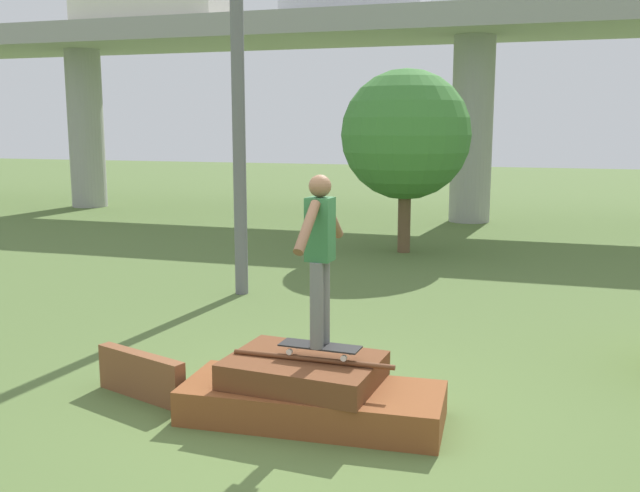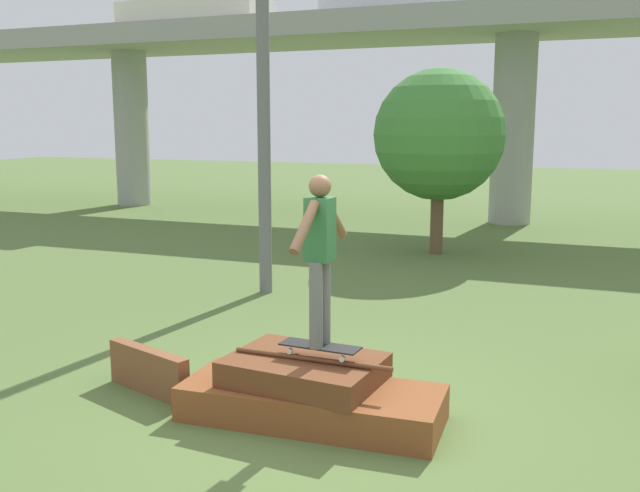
{
  "view_description": "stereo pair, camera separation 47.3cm",
  "coord_description": "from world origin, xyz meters",
  "px_view_note": "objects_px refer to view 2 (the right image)",
  "views": [
    {
      "loc": [
        1.88,
        -5.77,
        2.63
      ],
      "look_at": [
        0.05,
        0.08,
        1.58
      ],
      "focal_mm": 40.0,
      "sensor_mm": 36.0,
      "label": 1
    },
    {
      "loc": [
        2.32,
        -5.62,
        2.63
      ],
      "look_at": [
        0.05,
        0.08,
        1.58
      ],
      "focal_mm": 40.0,
      "sensor_mm": 36.0,
      "label": 2
    }
  ],
  "objects_px": {
    "skater": "(320,249)",
    "utility_pole": "(263,43)",
    "car_on_overpass_mid": "(193,6)",
    "skateboard": "(320,347)",
    "tree_behind_left": "(439,135)"
  },
  "relations": [
    {
      "from": "skater",
      "to": "car_on_overpass_mid",
      "type": "xyz_separation_m",
      "value": [
        -9.48,
        13.49,
        4.56
      ]
    },
    {
      "from": "skateboard",
      "to": "skater",
      "type": "xyz_separation_m",
      "value": [
        -0.0,
        0.0,
        0.89
      ]
    },
    {
      "from": "skateboard",
      "to": "utility_pole",
      "type": "height_order",
      "value": "utility_pole"
    },
    {
      "from": "skater",
      "to": "tree_behind_left",
      "type": "xyz_separation_m",
      "value": [
        -0.86,
        8.62,
        0.86
      ]
    },
    {
      "from": "skater",
      "to": "car_on_overpass_mid",
      "type": "distance_m",
      "value": 17.11
    },
    {
      "from": "car_on_overpass_mid",
      "to": "tree_behind_left",
      "type": "distance_m",
      "value": 10.57
    },
    {
      "from": "skater",
      "to": "utility_pole",
      "type": "height_order",
      "value": "utility_pole"
    },
    {
      "from": "skateboard",
      "to": "utility_pole",
      "type": "bearing_deg",
      "value": 121.71
    },
    {
      "from": "utility_pole",
      "to": "tree_behind_left",
      "type": "relative_size",
      "value": 1.98
    },
    {
      "from": "car_on_overpass_mid",
      "to": "utility_pole",
      "type": "bearing_deg",
      "value": -53.45
    },
    {
      "from": "car_on_overpass_mid",
      "to": "utility_pole",
      "type": "relative_size",
      "value": 0.61
    },
    {
      "from": "skateboard",
      "to": "car_on_overpass_mid",
      "type": "height_order",
      "value": "car_on_overpass_mid"
    },
    {
      "from": "skateboard",
      "to": "car_on_overpass_mid",
      "type": "distance_m",
      "value": 17.37
    },
    {
      "from": "car_on_overpass_mid",
      "to": "skateboard",
      "type": "bearing_deg",
      "value": -54.91
    },
    {
      "from": "car_on_overpass_mid",
      "to": "tree_behind_left",
      "type": "xyz_separation_m",
      "value": [
        8.62,
        -4.87,
        -3.7
      ]
    }
  ]
}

